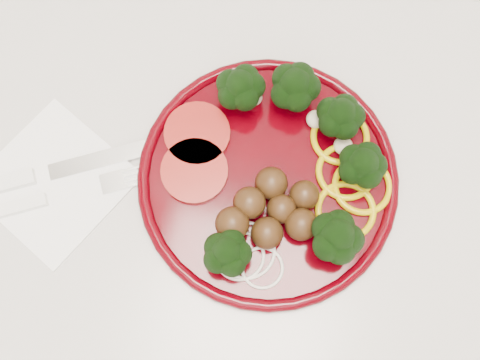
% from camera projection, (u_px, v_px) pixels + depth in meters
% --- Properties ---
extents(counter, '(2.40, 0.60, 0.90)m').
position_uv_depth(counter, '(232.00, 250.00, 1.12)').
color(counter, beige).
rests_on(counter, ground).
extents(plate, '(0.29, 0.29, 0.07)m').
position_uv_depth(plate, '(279.00, 175.00, 0.67)').
color(plate, '#3D0006').
rests_on(plate, counter).
extents(napkin, '(0.20, 0.20, 0.00)m').
position_uv_depth(napkin, '(54.00, 182.00, 0.68)').
color(napkin, white).
rests_on(napkin, counter).
extents(knife, '(0.21, 0.12, 0.01)m').
position_uv_depth(knife, '(29.00, 178.00, 0.68)').
color(knife, silver).
rests_on(knife, napkin).
extents(fork, '(0.19, 0.11, 0.01)m').
position_uv_depth(fork, '(30.00, 204.00, 0.67)').
color(fork, white).
rests_on(fork, napkin).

